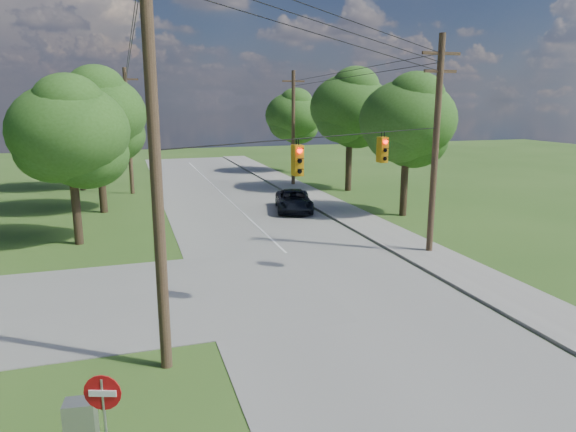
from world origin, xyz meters
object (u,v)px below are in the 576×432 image
object	(u,v)px
pole_north_w	(128,130)
car_main_north	(294,201)
control_cabinet	(81,425)
pole_north_e	(293,128)
pole_sw	(155,149)
pole_ne	(436,143)
do_not_enter_sign	(103,403)

from	to	relation	value
pole_north_w	car_main_north	distance (m)	15.50
control_cabinet	pole_north_w	bearing A→B (deg)	93.94
pole_north_e	pole_sw	bearing A→B (deg)	-114.52
pole_north_w	car_main_north	xyz separation A→B (m)	(10.50, -10.52, -4.39)
pole_ne	car_main_north	world-z (taller)	pole_ne
pole_sw	control_cabinet	distance (m)	6.76
pole_north_e	pole_north_w	size ratio (longest dim) A/B	1.00
pole_north_w	control_cabinet	xyz separation A→B (m)	(-1.64, -32.73, -4.54)
pole_ne	control_cabinet	distance (m)	19.50
car_main_north	pole_north_e	bearing A→B (deg)	85.44
pole_north_w	control_cabinet	distance (m)	33.08
pole_north_e	car_main_north	world-z (taller)	pole_north_e
pole_sw	control_cabinet	world-z (taller)	pole_sw
do_not_enter_sign	car_main_north	bearing A→B (deg)	82.86
pole_ne	control_cabinet	size ratio (longest dim) A/B	8.96
pole_north_w	control_cabinet	size ratio (longest dim) A/B	8.54
pole_north_e	control_cabinet	xyz separation A→B (m)	(-15.54, -32.73, -4.54)
pole_ne	pole_north_w	size ratio (longest dim) A/B	1.05
control_cabinet	do_not_enter_sign	size ratio (longest dim) A/B	0.52
control_cabinet	do_not_enter_sign	xyz separation A→B (m)	(0.57, -1.04, 1.07)
pole_north_w	control_cabinet	bearing A→B (deg)	-92.87
pole_ne	pole_north_w	bearing A→B (deg)	122.29
pole_ne	control_cabinet	xyz separation A→B (m)	(-15.54, -10.73, -4.88)
pole_north_e	do_not_enter_sign	size ratio (longest dim) A/B	4.43
pole_sw	pole_north_w	size ratio (longest dim) A/B	1.20
car_main_north	do_not_enter_sign	bearing A→B (deg)	-103.12
pole_sw	do_not_enter_sign	world-z (taller)	pole_sw
pole_sw	pole_north_e	world-z (taller)	pole_sw
pole_ne	pole_north_e	distance (m)	22.00
pole_north_e	pole_north_w	xyz separation A→B (m)	(-13.90, 0.00, 0.00)
pole_ne	pole_north_w	distance (m)	26.03
pole_sw	control_cabinet	bearing A→B (deg)	-123.11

